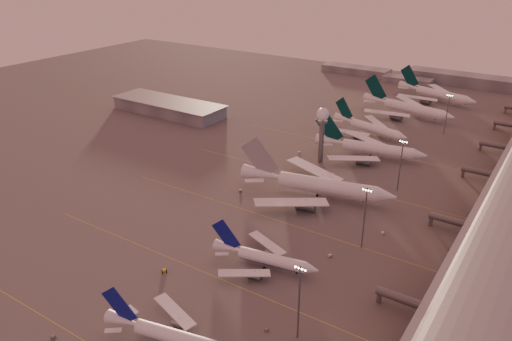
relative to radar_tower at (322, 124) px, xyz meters
The scene contains 25 objects.
ground 121.92m from the radar_tower, 92.39° to the right, with size 700.00×700.00×0.00m, color #575554.
taxiway_markings 71.83m from the radar_tower, 68.66° to the right, with size 180.00×185.25×0.02m.
hangar 127.68m from the radar_tower, behind, with size 82.00×27.00×8.50m.
radar_tower is the anchor object (origin of this frame).
mast_a 131.38m from the radar_tower, 66.17° to the right, with size 3.60×0.56×25.00m.
mast_b 82.32m from the radar_tower, 52.43° to the right, with size 3.60×0.56×25.00m.
mast_c 46.66m from the radar_tower, 12.53° to the right, with size 3.60×0.56×25.00m.
mast_d 91.11m from the radar_tower, 61.74° to the left, with size 3.60×0.56×25.00m.
distant_horizon 205.86m from the radar_tower, 90.67° to the left, with size 165.00×37.50×9.00m.
narrowbody_near 145.99m from the radar_tower, 80.66° to the right, with size 39.88×31.50×15.77m.
narrowbody_mid 100.92m from the radar_tower, 74.67° to the right, with size 39.97×31.65×15.71m.
widebody_white 43.81m from the radar_tower, 65.89° to the right, with size 71.06×56.38×25.29m.
greentail_a 32.90m from the radar_tower, 47.79° to the left, with size 60.00×48.07×21.94m.
greentail_b 57.46m from the radar_tower, 84.31° to the left, with size 51.28×40.93×18.95m.
greentail_c 104.89m from the radar_tower, 82.93° to the left, with size 65.51×52.48×23.95m.
greentail_d 151.64m from the radar_tower, 82.70° to the left, with size 61.21×48.77×22.79m.
gsv_truck_a 160.59m from the radar_tower, 91.90° to the right, with size 5.98×2.33×2.41m.
gsv_catering_a 131.88m from the radar_tower, 70.14° to the right, with size 4.72×2.47×3.76m.
gsv_tug_mid 119.43m from the radar_tower, 90.55° to the right, with size 4.56×4.35×1.13m.
gsv_truck_b 90.90m from the radar_tower, 60.82° to the right, with size 5.69×3.97×2.17m.
gsv_truck_c 57.16m from the radar_tower, 105.88° to the right, with size 5.88×5.14×2.34m.
gsv_catering_b 76.63m from the radar_tower, 43.94° to the right, with size 5.40×3.08×4.19m.
gsv_tug_far 26.97m from the radar_tower, 43.02° to the right, with size 2.96×4.20×1.10m.
gsv_truck_d 25.43m from the radar_tower, 161.69° to the left, with size 3.71×6.09×2.32m.
gsv_tug_hangar 54.79m from the radar_tower, 42.43° to the left, with size 3.74×3.04×0.93m.
Camera 1 is at (109.66, -100.19, 103.43)m, focal length 35.00 mm.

